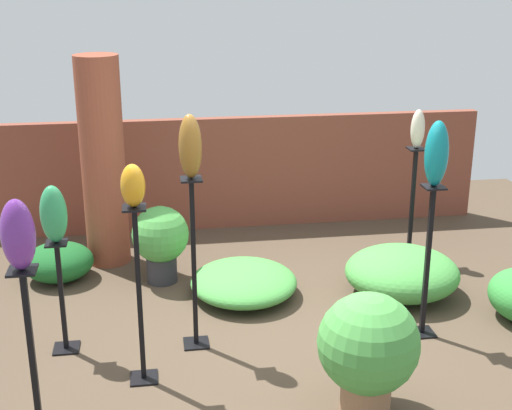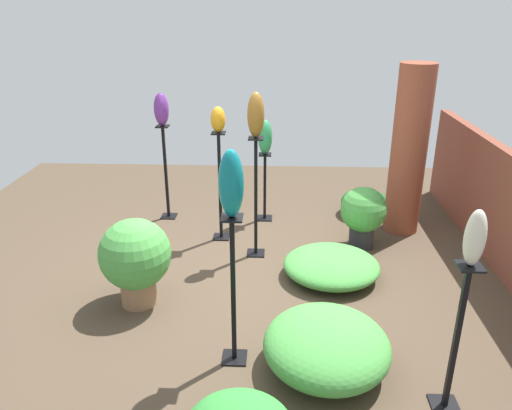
{
  "view_description": "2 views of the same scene",
  "coord_description": "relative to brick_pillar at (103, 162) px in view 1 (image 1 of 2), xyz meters",
  "views": [
    {
      "loc": [
        -0.92,
        -4.99,
        2.88
      ],
      "look_at": [
        -0.12,
        0.36,
        1.04
      ],
      "focal_mm": 50.0,
      "sensor_mm": 36.0,
      "label": 1
    },
    {
      "loc": [
        4.49,
        0.26,
        2.71
      ],
      "look_at": [
        -0.16,
        0.07,
        0.81
      ],
      "focal_mm": 35.0,
      "sensor_mm": 36.0,
      "label": 2
    }
  ],
  "objects": [
    {
      "name": "pedestal_amber",
      "position": [
        0.34,
        -2.27,
        -0.42
      ],
      "size": [
        0.2,
        0.2,
        1.33
      ],
      "color": "black",
      "rests_on": "ground"
    },
    {
      "name": "art_vase_violet",
      "position": [
        -0.27,
        -3.05,
        0.43
      ],
      "size": [
        0.19,
        0.19,
        0.41
      ],
      "primitive_type": "ellipsoid",
      "color": "#6B2D8C",
      "rests_on": "pedestal_violet"
    },
    {
      "name": "foliage_bed_east",
      "position": [
        2.68,
        -1.19,
        -0.83
      ],
      "size": [
        1.04,
        1.0,
        0.42
      ],
      "primitive_type": "ellipsoid",
      "color": "#479942",
      "rests_on": "ground"
    },
    {
      "name": "art_vase_bronze",
      "position": [
        0.76,
        -1.82,
        0.58
      ],
      "size": [
        0.17,
        0.18,
        0.48
      ],
      "primitive_type": "ellipsoid",
      "color": "brown",
      "rests_on": "pedestal_bronze"
    },
    {
      "name": "pedestal_bronze",
      "position": [
        0.76,
        -1.82,
        -0.4
      ],
      "size": [
        0.2,
        0.2,
        1.38
      ],
      "color": "black",
      "rests_on": "ground"
    },
    {
      "name": "pedestal_jade",
      "position": [
        -0.26,
        -1.75,
        -0.63
      ],
      "size": [
        0.2,
        0.2,
        0.91
      ],
      "color": "black",
      "rests_on": "ground"
    },
    {
      "name": "foliage_bed_rear",
      "position": [
        -0.45,
        -0.39,
        -0.86
      ],
      "size": [
        0.66,
        0.64,
        0.35
      ],
      "primitive_type": "ellipsoid",
      "color": "#195923",
      "rests_on": "ground"
    },
    {
      "name": "pedestal_violet",
      "position": [
        -0.27,
        -3.05,
        -0.46
      ],
      "size": [
        0.2,
        0.2,
        1.26
      ],
      "color": "black",
      "rests_on": "ground"
    },
    {
      "name": "pedestal_ivory",
      "position": [
        3.05,
        -0.36,
        -0.51
      ],
      "size": [
        0.2,
        0.2,
        1.16
      ],
      "color": "black",
      "rests_on": "ground"
    },
    {
      "name": "brick_pillar",
      "position": [
        0.0,
        0.0,
        0.0
      ],
      "size": [
        0.43,
        0.43,
        2.08
      ],
      "primitive_type": "cylinder",
      "color": "brown",
      "rests_on": "ground"
    },
    {
      "name": "foliage_bed_center",
      "position": [
        1.25,
        -1.0,
        -0.9
      ],
      "size": [
        0.97,
        1.01,
        0.27
      ],
      "primitive_type": "ellipsoid",
      "color": "#479942",
      "rests_on": "ground"
    },
    {
      "name": "art_vase_teal",
      "position": [
        2.6,
        -1.92,
        0.48
      ],
      "size": [
        0.18,
        0.18,
        0.51
      ],
      "primitive_type": "ellipsoid",
      "color": "#0F727A",
      "rests_on": "pedestal_teal"
    },
    {
      "name": "brick_wall_back",
      "position": [
        1.4,
        0.83,
        -0.4
      ],
      "size": [
        5.6,
        0.12,
        1.27
      ],
      "primitive_type": "cube",
      "color": "brown",
      "rests_on": "ground"
    },
    {
      "name": "pedestal_teal",
      "position": [
        2.6,
        -1.92,
        -0.46
      ],
      "size": [
        0.2,
        0.2,
        1.27
      ],
      "color": "black",
      "rests_on": "ground"
    },
    {
      "name": "potted_plant_mid_right",
      "position": [
        0.52,
        -0.58,
        -0.6
      ],
      "size": [
        0.53,
        0.53,
        0.74
      ],
      "color": "#2D2D33",
      "rests_on": "ground"
    },
    {
      "name": "ground_plane",
      "position": [
        1.4,
        -1.87,
        -1.04
      ],
      "size": [
        8.0,
        8.0,
        0.0
      ],
      "primitive_type": "plane",
      "color": "#4C3D2D"
    },
    {
      "name": "potted_plant_back_center",
      "position": [
        1.82,
        -2.91,
        -0.54
      ],
      "size": [
        0.67,
        0.67,
        0.87
      ],
      "color": "#936B4C",
      "rests_on": "ground"
    },
    {
      "name": "art_vase_ivory",
      "position": [
        3.05,
        -0.36,
        0.31
      ],
      "size": [
        0.14,
        0.13,
        0.38
      ],
      "primitive_type": "ellipsoid",
      "color": "beige",
      "rests_on": "pedestal_ivory"
    },
    {
      "name": "art_vase_amber",
      "position": [
        0.34,
        -2.27,
        0.44
      ],
      "size": [
        0.17,
        0.17,
        0.3
      ],
      "primitive_type": "ellipsoid",
      "color": "orange",
      "rests_on": "pedestal_amber"
    },
    {
      "name": "art_vase_jade",
      "position": [
        -0.26,
        -1.75,
        0.09
      ],
      "size": [
        0.2,
        0.18,
        0.44
      ],
      "primitive_type": "ellipsoid",
      "color": "#2D9356",
      "rests_on": "pedestal_jade"
    }
  ]
}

